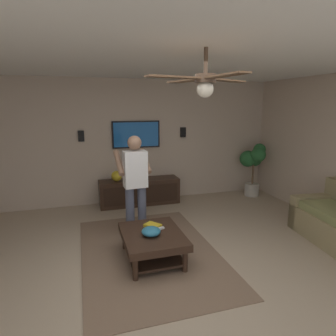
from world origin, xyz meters
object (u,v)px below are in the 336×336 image
(book, at_px, (153,225))
(vase_round, at_px, (117,176))
(wall_speaker_left, at_px, (183,132))
(ceiling_fan, at_px, (204,82))
(remote_white, at_px, (159,229))
(tv, at_px, (136,134))
(bowl, at_px, (151,231))
(wall_speaker_right, at_px, (81,136))
(person_standing, at_px, (135,180))
(media_console, at_px, (140,192))
(potted_plant_tall, at_px, (253,162))
(coffee_table, at_px, (153,240))

(book, height_order, vase_round, vase_round)
(book, distance_m, wall_speaker_left, 2.96)
(vase_round, relative_size, ceiling_fan, 0.18)
(book, bearing_deg, remote_white, 168.78)
(tv, distance_m, bowl, 2.88)
(tv, bearing_deg, wall_speaker_right, -90.66)
(tv, distance_m, person_standing, 1.85)
(media_console, xyz_separation_m, wall_speaker_right, (0.25, 1.13, 1.21))
(wall_speaker_left, bearing_deg, tv, 90.70)
(potted_plant_tall, bearing_deg, coffee_table, 126.55)
(potted_plant_tall, bearing_deg, media_console, 86.82)
(remote_white, relative_size, book, 0.68)
(person_standing, bearing_deg, wall_speaker_right, 20.02)
(tv, distance_m, book, 2.64)
(potted_plant_tall, xyz_separation_m, remote_white, (-2.13, 2.86, -0.38))
(ceiling_fan, bearing_deg, potted_plant_tall, -40.49)
(coffee_table, height_order, media_console, media_console)
(person_standing, distance_m, vase_round, 1.50)
(potted_plant_tall, height_order, bowl, potted_plant_tall)
(tv, xyz_separation_m, remote_white, (-2.52, 0.18, -1.07))
(remote_white, height_order, book, book)
(book, height_order, ceiling_fan, ceiling_fan)
(tv, bearing_deg, media_console, 0.00)
(wall_speaker_right, bearing_deg, media_console, -102.61)
(person_standing, distance_m, ceiling_fan, 2.30)
(person_standing, height_order, remote_white, person_standing)
(tv, bearing_deg, coffee_table, -6.59)
(coffee_table, relative_size, ceiling_fan, 0.83)
(media_console, bearing_deg, wall_speaker_right, -102.61)
(media_console, height_order, vase_round, vase_round)
(vase_round, bearing_deg, bowl, -176.60)
(remote_white, bearing_deg, ceiling_fan, -96.47)
(wall_speaker_right, bearing_deg, remote_white, -159.41)
(book, bearing_deg, coffee_table, 126.46)
(remote_white, bearing_deg, bowl, -152.21)
(tv, xyz_separation_m, bowl, (-2.67, 0.34, -1.03))
(coffee_table, height_order, person_standing, person_standing)
(media_console, bearing_deg, wall_speaker_left, 103.31)
(bowl, xyz_separation_m, wall_speaker_right, (2.69, 0.80, 1.03))
(coffee_table, height_order, wall_speaker_right, wall_speaker_right)
(tv, xyz_separation_m, vase_round, (-0.26, 0.48, -0.83))
(vase_round, bearing_deg, potted_plant_tall, -92.44)
(remote_white, bearing_deg, potted_plant_tall, 19.96)
(wall_speaker_left, bearing_deg, coffee_table, 152.27)
(coffee_table, distance_m, bowl, 0.18)
(bowl, relative_size, ceiling_fan, 0.21)
(tv, bearing_deg, person_standing, -11.82)
(potted_plant_tall, bearing_deg, wall_speaker_right, 83.97)
(remote_white, relative_size, wall_speaker_right, 0.68)
(wall_speaker_right, bearing_deg, person_standing, -155.97)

